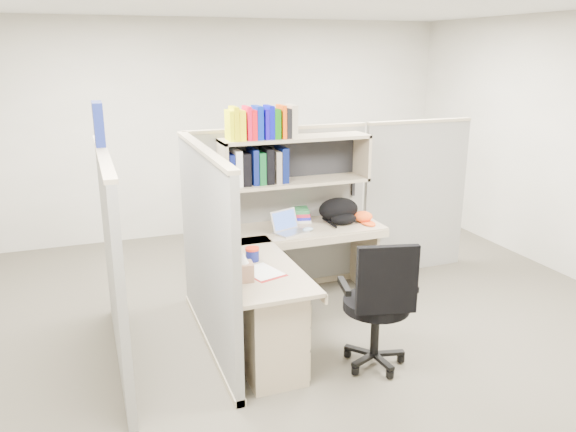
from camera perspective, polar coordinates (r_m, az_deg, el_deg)
name	(u,v)px	position (r m, az deg, el deg)	size (l,w,h in m)	color
ground	(313,327)	(4.98, 2.53, -11.21)	(6.00, 6.00, 0.00)	#353129
room_shell	(315,142)	(4.46, 2.80, 7.54)	(6.00, 6.00, 6.00)	#A6A295
cubicle	(255,217)	(4.92, -3.33, -0.15)	(3.79, 1.84, 1.95)	slate
desk	(279,301)	(4.41, -0.89, -8.64)	(1.74, 1.75, 0.73)	gray
laptop	(291,222)	(5.03, 0.33, -0.63)	(0.28, 0.28, 0.20)	#B3B3B7
backpack	(341,211)	(5.36, 5.39, 0.52)	(0.39, 0.30, 0.23)	black
orange_cap	(363,217)	(5.43, 7.61, -0.06)	(0.19, 0.21, 0.10)	#E54913
snack_canister	(252,254)	(4.40, -3.65, -3.86)	(0.11, 0.11, 0.11)	navy
tissue_box	(244,267)	(4.02, -4.54, -5.14)	(0.13, 0.13, 0.21)	#9C7058
mouse	(308,229)	(5.11, 2.04, -1.34)	(0.10, 0.07, 0.04)	#8BABC6
paper_cup	(279,218)	(5.31, -0.94, -0.24)	(0.08, 0.08, 0.11)	white
book_stack	(300,214)	(5.43, 1.26, 0.18)	(0.18, 0.24, 0.12)	gray
loose_paper	(262,271)	(4.20, -2.64, -5.65)	(0.22, 0.30, 0.00)	silver
task_chair	(377,324)	(4.27, 9.04, -10.77)	(0.59, 0.54, 1.04)	black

